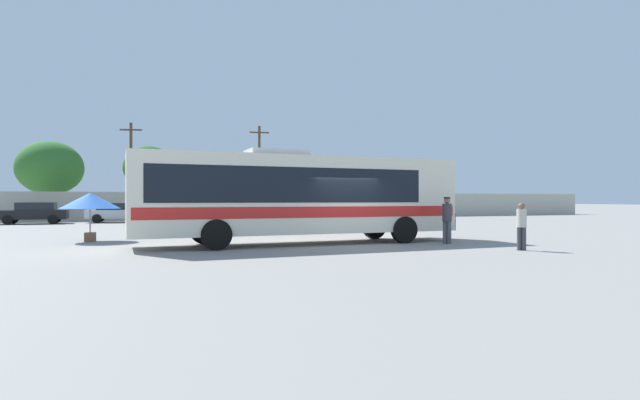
# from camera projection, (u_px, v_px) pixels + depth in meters

# --- Properties ---
(ground_plane) EXTENTS (300.00, 300.00, 0.00)m
(ground_plane) POSITION_uv_depth(u_px,v_px,m) (273.00, 230.00, 28.17)
(ground_plane) COLOR gray
(perimeter_wall) EXTENTS (80.00, 0.30, 2.31)m
(perimeter_wall) POSITION_uv_depth(u_px,v_px,m) (223.00, 206.00, 43.28)
(perimeter_wall) COLOR #B2AD9E
(perimeter_wall) RESTS_ON ground_plane
(coach_bus_cream_red) EXTENTS (12.55, 2.94, 3.55)m
(coach_bus_cream_red) POSITION_uv_depth(u_px,v_px,m) (297.00, 194.00, 19.19)
(coach_bus_cream_red) COLOR silver
(coach_bus_cream_red) RESTS_ON ground_plane
(attendant_by_bus_door) EXTENTS (0.51, 0.51, 1.80)m
(attendant_by_bus_door) POSITION_uv_depth(u_px,v_px,m) (447.00, 217.00, 19.25)
(attendant_by_bus_door) COLOR #4C4C51
(attendant_by_bus_door) RESTS_ON ground_plane
(passenger_waiting_on_apron) EXTENTS (0.45, 0.45, 1.59)m
(passenger_waiting_on_apron) POSITION_uv_depth(u_px,v_px,m) (522.00, 223.00, 16.80)
(passenger_waiting_on_apron) COLOR #38383D
(passenger_waiting_on_apron) RESTS_ON ground_plane
(vendor_umbrella_near_gate_blue) EXTENTS (2.32, 2.32, 1.97)m
(vendor_umbrella_near_gate_blue) POSITION_uv_depth(u_px,v_px,m) (90.00, 201.00, 20.33)
(vendor_umbrella_near_gate_blue) COLOR gray
(vendor_umbrella_near_gate_blue) RESTS_ON ground_plane
(parked_car_leftmost_black) EXTENTS (4.38, 2.00, 1.49)m
(parked_car_leftmost_black) POSITION_uv_depth(u_px,v_px,m) (34.00, 212.00, 35.12)
(parked_car_leftmost_black) COLOR black
(parked_car_leftmost_black) RESTS_ON ground_plane
(parked_car_second_silver) EXTENTS (4.54, 2.18, 1.43)m
(parked_car_second_silver) POSITION_uv_depth(u_px,v_px,m) (118.00, 212.00, 37.31)
(parked_car_second_silver) COLOR #B7BABF
(parked_car_second_silver) RESTS_ON ground_plane
(utility_pole_near) EXTENTS (1.80, 0.35, 8.57)m
(utility_pole_near) POSITION_uv_depth(u_px,v_px,m) (259.00, 170.00, 47.10)
(utility_pole_near) COLOR #4C3823
(utility_pole_near) RESTS_ON ground_plane
(utility_pole_far) EXTENTS (1.78, 0.55, 8.17)m
(utility_pole_far) POSITION_uv_depth(u_px,v_px,m) (131.00, 169.00, 42.38)
(utility_pole_far) COLOR #4C3823
(utility_pole_far) RESTS_ON ground_plane
(roadside_tree_left) EXTENTS (5.39, 5.39, 6.68)m
(roadside_tree_left) POSITION_uv_depth(u_px,v_px,m) (50.00, 168.00, 43.01)
(roadside_tree_left) COLOR brown
(roadside_tree_left) RESTS_ON ground_plane
(roadside_tree_midleft) EXTENTS (4.55, 4.55, 6.52)m
(roadside_tree_midleft) POSITION_uv_depth(u_px,v_px,m) (149.00, 168.00, 45.62)
(roadside_tree_midleft) COLOR brown
(roadside_tree_midleft) RESTS_ON ground_plane
(roadside_tree_midright) EXTENTS (3.55, 3.55, 5.52)m
(roadside_tree_midright) POSITION_uv_depth(u_px,v_px,m) (243.00, 176.00, 48.27)
(roadside_tree_midright) COLOR brown
(roadside_tree_midright) RESTS_ON ground_plane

